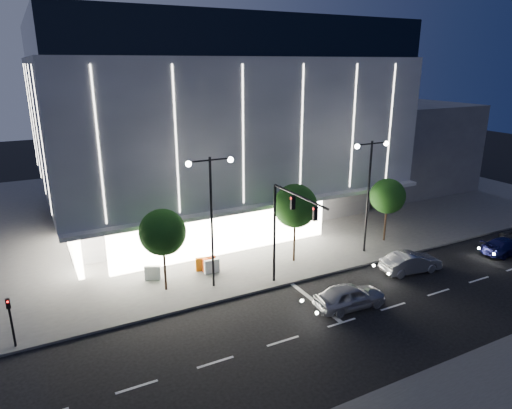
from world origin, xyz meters
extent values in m
plane|color=black|center=(0.00, 0.00, 0.00)|extent=(160.00, 160.00, 0.00)
cube|color=#474747|center=(5.00, 24.00, 0.07)|extent=(70.00, 40.00, 0.15)
cube|color=#4C4C51|center=(3.00, 24.00, 2.00)|extent=(28.00, 21.00, 4.00)
cube|color=gray|center=(3.00, 22.00, 9.50)|extent=(30.00, 25.00, 11.00)
cube|color=black|center=(3.00, 22.00, 16.50)|extent=(29.40, 24.50, 3.00)
cube|color=white|center=(0.00, 10.70, 2.00)|extent=(18.00, 0.40, 3.60)
cube|color=white|center=(-10.80, 16.00, 2.00)|extent=(0.40, 10.00, 3.60)
cube|color=gray|center=(3.00, 9.70, 4.10)|extent=(30.00, 2.00, 0.30)
cube|color=white|center=(3.00, 9.48, 9.50)|extent=(24.00, 0.06, 10.00)
cube|color=#4C4C51|center=(26.00, 24.00, 5.00)|extent=(16.00, 20.00, 10.00)
cylinder|color=black|center=(1.00, 4.80, 3.50)|extent=(0.18, 0.18, 7.00)
cylinder|color=black|center=(1.00, 1.90, 7.00)|extent=(0.14, 5.80, 0.14)
cube|color=black|center=(1.00, 2.60, 6.40)|extent=(0.28, 0.18, 0.85)
cube|color=black|center=(1.00, 0.20, 6.40)|extent=(0.28, 0.18, 0.85)
sphere|color=#FF0C0C|center=(0.88, 2.60, 6.70)|extent=(0.14, 0.14, 0.14)
cylinder|color=black|center=(-3.00, 6.00, 4.50)|extent=(0.16, 0.16, 9.00)
cylinder|color=black|center=(-3.70, 6.00, 8.80)|extent=(1.40, 0.10, 0.10)
cylinder|color=black|center=(-2.30, 6.00, 8.80)|extent=(1.40, 0.10, 0.10)
sphere|color=white|center=(-4.40, 6.00, 8.70)|extent=(0.36, 0.36, 0.36)
sphere|color=white|center=(-1.60, 6.00, 8.70)|extent=(0.36, 0.36, 0.36)
cylinder|color=black|center=(10.00, 6.00, 4.50)|extent=(0.16, 0.16, 9.00)
cylinder|color=black|center=(9.30, 6.00, 8.80)|extent=(1.40, 0.10, 0.10)
cylinder|color=black|center=(10.70, 6.00, 8.80)|extent=(1.40, 0.10, 0.10)
sphere|color=white|center=(8.60, 6.00, 8.70)|extent=(0.36, 0.36, 0.36)
sphere|color=white|center=(11.40, 6.00, 8.70)|extent=(0.36, 0.36, 0.36)
cylinder|color=black|center=(-15.00, 4.50, 1.50)|extent=(0.12, 0.12, 3.00)
cube|color=black|center=(-15.00, 4.50, 2.70)|extent=(0.22, 0.16, 0.55)
sphere|color=#FF0C0C|center=(-15.00, 4.39, 2.85)|extent=(0.10, 0.10, 0.10)
cylinder|color=black|center=(-6.00, 7.00, 1.89)|extent=(0.16, 0.16, 3.78)
sphere|color=#0F3810|center=(-6.00, 7.00, 4.21)|extent=(3.02, 3.02, 3.02)
sphere|color=#0F3810|center=(-5.70, 7.20, 3.67)|extent=(2.16, 2.16, 2.16)
sphere|color=#0F3810|center=(-6.25, 6.85, 3.89)|extent=(1.94, 1.94, 1.94)
cylinder|color=black|center=(4.00, 7.00, 2.03)|extent=(0.16, 0.16, 4.06)
sphere|color=#0F3810|center=(4.00, 7.00, 4.52)|extent=(3.25, 3.25, 3.25)
sphere|color=#0F3810|center=(4.30, 7.20, 3.94)|extent=(2.32, 2.32, 2.32)
sphere|color=#0F3810|center=(3.75, 6.85, 4.18)|extent=(2.09, 2.09, 2.09)
cylinder|color=black|center=(13.00, 7.00, 1.82)|extent=(0.16, 0.16, 3.64)
sphere|color=#0F3810|center=(13.00, 7.00, 4.06)|extent=(2.91, 2.91, 2.91)
sphere|color=#0F3810|center=(13.30, 7.20, 3.54)|extent=(2.08, 2.08, 2.08)
sphere|color=#0F3810|center=(12.75, 6.85, 3.74)|extent=(1.87, 1.87, 1.87)
imported|color=#A3A4AB|center=(3.50, -0.30, 0.79)|extent=(4.73, 2.15, 1.58)
imported|color=#989A9F|center=(10.65, 1.67, 0.74)|extent=(4.68, 2.14, 1.49)
imported|color=#14164D|center=(19.92, 0.59, 0.65)|extent=(4.56, 2.01, 1.30)
cube|color=orange|center=(-2.74, 8.58, 0.65)|extent=(1.13, 0.46, 1.00)
cube|color=white|center=(-6.38, 8.82, 0.65)|extent=(1.10, 0.69, 1.00)
cube|color=#EE480D|center=(-2.35, 8.43, 0.65)|extent=(1.12, 0.59, 1.00)
cube|color=silver|center=(-2.33, 7.94, 0.65)|extent=(1.11, 0.30, 1.00)
camera|label=1|loc=(-13.29, -19.98, 14.60)|focal=32.00mm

